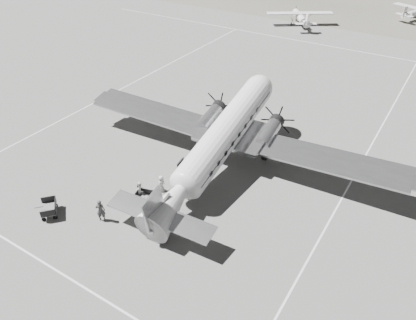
{
  "coord_description": "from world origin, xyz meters",
  "views": [
    {
      "loc": [
        16.34,
        -23.99,
        21.3
      ],
      "look_at": [
        1.44,
        -0.27,
        2.2
      ],
      "focal_mm": 35.0,
      "sensor_mm": 36.0,
      "label": 1
    }
  ],
  "objects_px": {
    "baggage_cart_near": "(146,198)",
    "baggage_cart_far": "(49,209)",
    "dc3_airliner": "(220,142)",
    "light_plane_left": "(300,19)",
    "ground_crew": "(101,210)",
    "ramp_agent": "(141,190)",
    "passenger": "(161,184)"
  },
  "relations": [
    {
      "from": "baggage_cart_near",
      "to": "passenger",
      "type": "height_order",
      "value": "passenger"
    },
    {
      "from": "light_plane_left",
      "to": "baggage_cart_near",
      "type": "distance_m",
      "value": 54.19
    },
    {
      "from": "baggage_cart_near",
      "to": "ground_crew",
      "type": "xyz_separation_m",
      "value": [
        -1.59,
        -3.4,
        0.46
      ]
    },
    {
      "from": "baggage_cart_near",
      "to": "baggage_cart_far",
      "type": "distance_m",
      "value": 7.49
    },
    {
      "from": "dc3_airliner",
      "to": "ramp_agent",
      "type": "distance_m",
      "value": 7.94
    },
    {
      "from": "dc3_airliner",
      "to": "baggage_cart_near",
      "type": "height_order",
      "value": "dc3_airliner"
    },
    {
      "from": "baggage_cart_far",
      "to": "passenger",
      "type": "height_order",
      "value": "passenger"
    },
    {
      "from": "baggage_cart_near",
      "to": "baggage_cart_far",
      "type": "height_order",
      "value": "baggage_cart_far"
    },
    {
      "from": "dc3_airliner",
      "to": "ground_crew",
      "type": "relative_size",
      "value": 16.43
    },
    {
      "from": "dc3_airliner",
      "to": "passenger",
      "type": "distance_m",
      "value": 6.22
    },
    {
      "from": "light_plane_left",
      "to": "baggage_cart_near",
      "type": "relative_size",
      "value": 6.92
    },
    {
      "from": "dc3_airliner",
      "to": "passenger",
      "type": "xyz_separation_m",
      "value": [
        -2.54,
        -5.24,
        -2.2
      ]
    },
    {
      "from": "passenger",
      "to": "light_plane_left",
      "type": "bearing_deg",
      "value": 7.8
    },
    {
      "from": "ground_crew",
      "to": "passenger",
      "type": "height_order",
      "value": "ground_crew"
    },
    {
      "from": "light_plane_left",
      "to": "passenger",
      "type": "height_order",
      "value": "light_plane_left"
    },
    {
      "from": "baggage_cart_far",
      "to": "ground_crew",
      "type": "xyz_separation_m",
      "value": [
        3.92,
        1.68,
        0.42
      ]
    },
    {
      "from": "baggage_cart_near",
      "to": "passenger",
      "type": "bearing_deg",
      "value": 70.07
    },
    {
      "from": "baggage_cart_far",
      "to": "passenger",
      "type": "xyz_separation_m",
      "value": [
        5.64,
        6.91,
        0.24
      ]
    },
    {
      "from": "dc3_airliner",
      "to": "light_plane_left",
      "type": "distance_m",
      "value": 47.77
    },
    {
      "from": "light_plane_left",
      "to": "ramp_agent",
      "type": "xyz_separation_m",
      "value": [
        7.37,
        -53.33,
        -0.44
      ]
    },
    {
      "from": "baggage_cart_near",
      "to": "baggage_cart_far",
      "type": "bearing_deg",
      "value": -153.13
    },
    {
      "from": "ramp_agent",
      "to": "baggage_cart_far",
      "type": "bearing_deg",
      "value": 126.89
    },
    {
      "from": "light_plane_left",
      "to": "passenger",
      "type": "relative_size",
      "value": 7.82
    },
    {
      "from": "light_plane_left",
      "to": "dc3_airliner",
      "type": "bearing_deg",
      "value": -111.1
    },
    {
      "from": "baggage_cart_far",
      "to": "ground_crew",
      "type": "relative_size",
      "value": 0.99
    },
    {
      "from": "light_plane_left",
      "to": "ground_crew",
      "type": "xyz_separation_m",
      "value": [
        6.54,
        -56.97,
        -0.3
      ]
    },
    {
      "from": "light_plane_left",
      "to": "passenger",
      "type": "distance_m",
      "value": 52.39
    },
    {
      "from": "dc3_airliner",
      "to": "light_plane_left",
      "type": "xyz_separation_m",
      "value": [
        -10.8,
        46.5,
        -1.72
      ]
    },
    {
      "from": "dc3_airliner",
      "to": "ground_crew",
      "type": "height_order",
      "value": "dc3_airliner"
    },
    {
      "from": "passenger",
      "to": "baggage_cart_far",
      "type": "bearing_deg",
      "value": 139.54
    },
    {
      "from": "passenger",
      "to": "ramp_agent",
      "type": "bearing_deg",
      "value": 149.59
    },
    {
      "from": "baggage_cart_far",
      "to": "passenger",
      "type": "distance_m",
      "value": 8.93
    }
  ]
}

